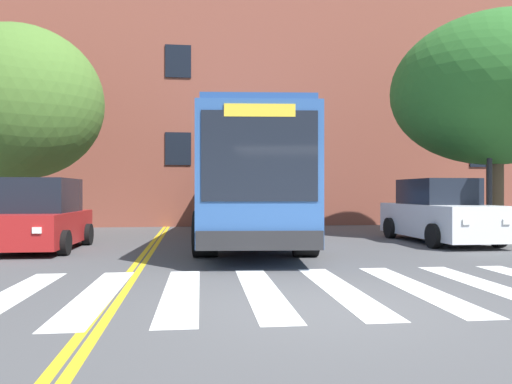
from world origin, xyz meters
TOP-DOWN VIEW (x-y plane):
  - ground_plane at (0.00, 0.00)m, footprint 120.00×120.00m
  - crosswalk at (0.45, 1.11)m, footprint 10.27×4.16m
  - lane_line_yellow_inner at (-2.97, 15.11)m, footprint 0.12×36.00m
  - lane_line_yellow_outer at (-2.81, 15.11)m, footprint 0.12×36.00m
  - city_bus at (-0.01, 8.85)m, footprint 3.64×12.21m
  - car_red_near_lane at (-5.69, 7.10)m, footprint 2.14×3.82m
  - car_white_far_lane at (5.48, 7.69)m, footprint 2.06×4.78m
  - street_tree_curbside_large at (8.06, 8.90)m, footprint 8.74×8.92m
  - street_tree_curbside_small at (-7.26, 10.33)m, footprint 5.79×5.22m
  - building_facade at (-2.40, 20.15)m, footprint 34.77×9.83m

SIDE VIEW (x-z plane):
  - ground_plane at x=0.00m, z-range 0.00..0.00m
  - lane_line_yellow_inner at x=-2.97m, z-range 0.00..0.01m
  - lane_line_yellow_outer at x=-2.81m, z-range 0.00..0.01m
  - crosswalk at x=0.45m, z-range 0.00..0.01m
  - car_red_near_lane at x=-5.69m, z-range -0.08..1.77m
  - car_white_far_lane at x=5.48m, z-range -0.09..1.80m
  - city_bus at x=-0.01m, z-range 0.14..3.55m
  - street_tree_curbside_small at x=-7.26m, z-range 0.93..7.72m
  - street_tree_curbside_large at x=8.06m, z-range 1.18..8.49m
  - building_facade at x=-2.40m, z-range 0.00..13.41m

